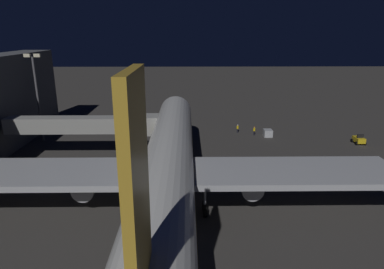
{
  "coord_description": "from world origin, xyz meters",
  "views": [
    {
      "loc": [
        -2.24,
        46.14,
        20.19
      ],
      "look_at": [
        -3.0,
        -8.53,
        3.5
      ],
      "focal_mm": 31.59,
      "sensor_mm": 36.0,
      "label": 1
    }
  ],
  "objects": [
    {
      "name": "baggage_tug_lead",
      "position": [
        -34.39,
        -13.64,
        0.78
      ],
      "size": [
        1.86,
        2.47,
        1.95
      ],
      "color": "yellow",
      "rests_on": "ground_plane"
    },
    {
      "name": "ground_crew_marshaller_fwd",
      "position": [
        -12.67,
        -21.22,
        0.96
      ],
      "size": [
        0.4,
        0.4,
        1.74
      ],
      "color": "black",
      "rests_on": "ground_plane"
    },
    {
      "name": "baggage_container_near_belt",
      "position": [
        -18.36,
        -18.48,
        0.7
      ],
      "size": [
        1.64,
        1.82,
        1.41
      ],
      "primitive_type": "cube",
      "color": "#B7BABF",
      "rests_on": "ground_plane"
    },
    {
      "name": "ground_plane",
      "position": [
        0.0,
        0.0,
        0.0
      ],
      "size": [
        320.0,
        320.0,
        0.0
      ],
      "primitive_type": "plane",
      "color": "#383533"
    },
    {
      "name": "traffic_cone_nose_starboard",
      "position": [
        2.2,
        -18.53,
        0.28
      ],
      "size": [
        0.36,
        0.36,
        0.55
      ],
      "primitive_type": "cone",
      "color": "orange",
      "rests_on": "ground_plane"
    },
    {
      "name": "traffic_cone_nose_port",
      "position": [
        -2.2,
        -18.53,
        0.28
      ],
      "size": [
        0.36,
        0.36,
        0.55
      ],
      "primitive_type": "cone",
      "color": "orange",
      "rests_on": "ground_plane"
    },
    {
      "name": "jet_bridge",
      "position": [
        13.12,
        -6.95,
        5.68
      ],
      "size": [
        24.74,
        3.4,
        7.21
      ],
      "color": "#9E9E99",
      "rests_on": "ground_plane"
    },
    {
      "name": "apron_floodlight_mast",
      "position": [
        25.5,
        -16.01,
        9.63
      ],
      "size": [
        2.9,
        0.5,
        16.43
      ],
      "color": "#59595E",
      "rests_on": "ground_plane"
    },
    {
      "name": "airliner_at_gate",
      "position": [
        -0.0,
        10.12,
        5.58
      ],
      "size": [
        53.06,
        59.63,
        18.77
      ],
      "color": "silver",
      "rests_on": "ground_plane"
    },
    {
      "name": "ground_crew_under_port_wing",
      "position": [
        -15.76,
        -19.25,
        1.02
      ],
      "size": [
        0.4,
        0.4,
        1.84
      ],
      "color": "black",
      "rests_on": "ground_plane"
    }
  ]
}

